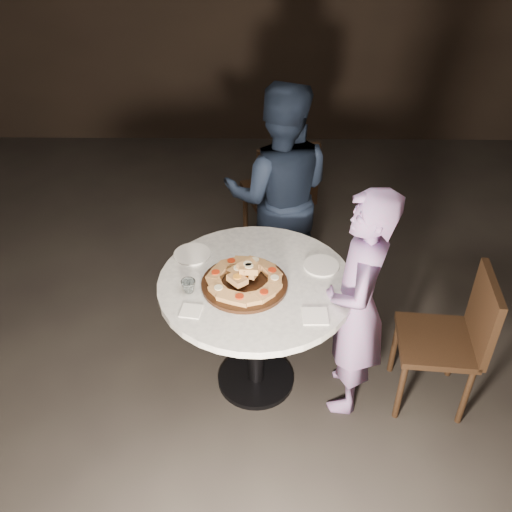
# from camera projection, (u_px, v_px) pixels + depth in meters

# --- Properties ---
(floor) EXTENTS (7.00, 7.00, 0.00)m
(floor) POSITION_uv_depth(u_px,v_px,m) (254.00, 380.00, 3.54)
(floor) COLOR black
(floor) RESTS_ON ground
(table) EXTENTS (1.29, 1.29, 0.80)m
(table) POSITION_uv_depth(u_px,v_px,m) (256.00, 302.00, 3.16)
(table) COLOR black
(table) RESTS_ON ground
(serving_board) EXTENTS (0.52, 0.52, 0.02)m
(serving_board) POSITION_uv_depth(u_px,v_px,m) (245.00, 284.00, 3.03)
(serving_board) COLOR black
(serving_board) RESTS_ON table
(focaccia_pile) EXTENTS (0.41, 0.41, 0.11)m
(focaccia_pile) POSITION_uv_depth(u_px,v_px,m) (245.00, 278.00, 3.01)
(focaccia_pile) COLOR #AE7943
(focaccia_pile) RESTS_ON serving_board
(plate_left) EXTENTS (0.27, 0.27, 0.01)m
(plate_left) POSITION_uv_depth(u_px,v_px,m) (192.00, 254.00, 3.25)
(plate_left) COLOR white
(plate_left) RESTS_ON table
(plate_right) EXTENTS (0.21, 0.21, 0.01)m
(plate_right) POSITION_uv_depth(u_px,v_px,m) (321.00, 266.00, 3.17)
(plate_right) COLOR white
(plate_right) RESTS_ON table
(water_glass) EXTENTS (0.08, 0.08, 0.07)m
(water_glass) POSITION_uv_depth(u_px,v_px,m) (188.00, 286.00, 2.98)
(water_glass) COLOR silver
(water_glass) RESTS_ON table
(napkin_near) EXTENTS (0.12, 0.12, 0.01)m
(napkin_near) POSITION_uv_depth(u_px,v_px,m) (191.00, 311.00, 2.87)
(napkin_near) COLOR white
(napkin_near) RESTS_ON table
(napkin_far) EXTENTS (0.13, 0.13, 0.01)m
(napkin_far) POSITION_uv_depth(u_px,v_px,m) (315.00, 316.00, 2.84)
(napkin_far) COLOR white
(napkin_far) RESTS_ON table
(chair_far) EXTENTS (0.59, 0.60, 0.99)m
(chair_far) POSITION_uv_depth(u_px,v_px,m) (281.00, 191.00, 4.29)
(chair_far) COLOR black
(chair_far) RESTS_ON ground
(chair_right) EXTENTS (0.47, 0.46, 0.90)m
(chair_right) POSITION_uv_depth(u_px,v_px,m) (455.00, 334.00, 3.14)
(chair_right) COLOR black
(chair_right) RESTS_ON ground
(diner_navy) EXTENTS (0.78, 0.63, 1.56)m
(diner_navy) POSITION_uv_depth(u_px,v_px,m) (279.00, 195.00, 3.83)
(diner_navy) COLOR black
(diner_navy) RESTS_ON ground
(diner_teal) EXTENTS (0.42, 0.56, 1.41)m
(diner_teal) POSITION_uv_depth(u_px,v_px,m) (357.00, 306.00, 3.04)
(diner_teal) COLOR #8268A1
(diner_teal) RESTS_ON ground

